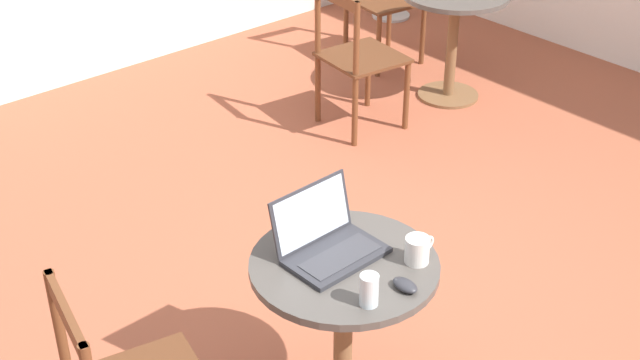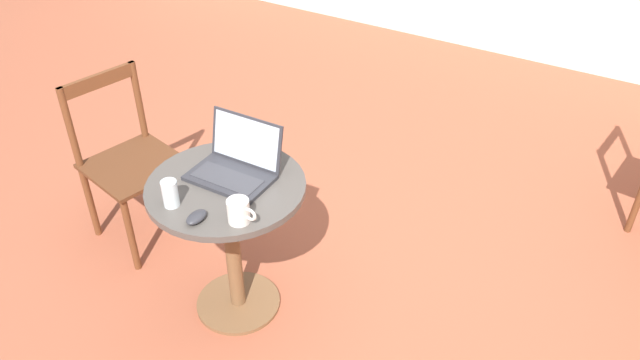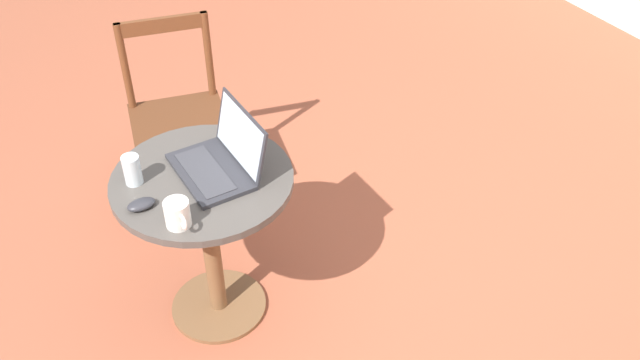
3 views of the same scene
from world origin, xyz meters
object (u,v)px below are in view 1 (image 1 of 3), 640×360
object	(u,v)px
cafe_table_mid	(454,20)
mug	(418,250)
cafe_table_near	(344,303)
drinking_glass	(369,290)
mouse	(405,285)
chair_mid_left	(357,59)
laptop	(328,242)

from	to	relation	value
cafe_table_mid	mug	size ratio (longest dim) A/B	5.68
cafe_table_near	drinking_glass	world-z (taller)	drinking_glass
mouse	drinking_glass	distance (m)	0.15
cafe_table_mid	mouse	world-z (taller)	mouse
mouse	mug	distance (m)	0.17
cafe_table_mid	mouse	xyz separation A→B (m)	(-2.40, -1.88, 0.20)
chair_mid_left	laptop	distance (m)	2.39
cafe_table_near	mouse	distance (m)	0.32
cafe_table_near	drinking_glass	bearing A→B (deg)	-113.23
cafe_table_mid	laptop	size ratio (longest dim) A/B	2.02
laptop	mug	distance (m)	0.32
laptop	mouse	xyz separation A→B (m)	(0.06, -0.32, -0.03)
cafe_table_near	chair_mid_left	size ratio (longest dim) A/B	0.80
mouse	cafe_table_mid	bearing A→B (deg)	38.06
cafe_table_near	mug	bearing A→B (deg)	-39.46
mouse	cafe_table_near	bearing A→B (deg)	102.00
drinking_glass	chair_mid_left	bearing A→B (deg)	47.46
laptop	mouse	size ratio (longest dim) A/B	3.56
cafe_table_mid	chair_mid_left	bearing A→B (deg)	173.00
cafe_table_near	laptop	xyz separation A→B (m)	(-0.01, 0.08, 0.23)
laptop	mug	xyz separation A→B (m)	(0.20, -0.24, 0.00)
chair_mid_left	mouse	xyz separation A→B (m)	(-1.64, -1.97, 0.28)
cafe_table_mid	laptop	bearing A→B (deg)	-147.68
chair_mid_left	drinking_glass	distance (m)	2.67
cafe_table_mid	drinking_glass	xyz separation A→B (m)	(-2.55, -1.86, 0.24)
mug	drinking_glass	size ratio (longest dim) A/B	1.10
cafe_table_near	drinking_glass	size ratio (longest dim) A/B	6.28
cafe_table_near	cafe_table_mid	bearing A→B (deg)	33.68
cafe_table_near	laptop	size ratio (longest dim) A/B	2.02
cafe_table_near	drinking_glass	distance (m)	0.34
mouse	mug	bearing A→B (deg)	29.53
mouse	mug	size ratio (longest dim) A/B	0.79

